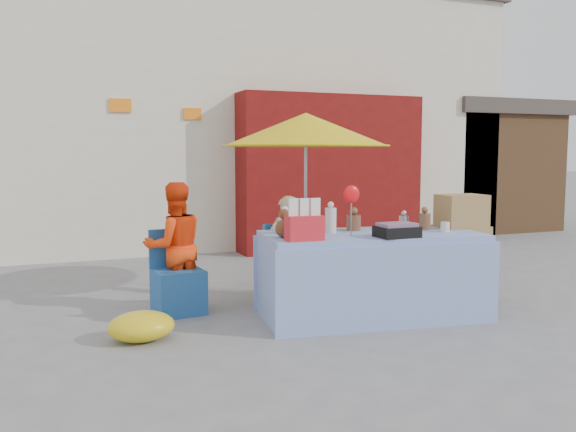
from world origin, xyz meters
name	(u,v)px	position (x,y,z in m)	size (l,w,h in m)	color
ground	(316,327)	(0.00, 0.00, 0.00)	(80.00, 80.00, 0.00)	slate
backdrop	(187,81)	(0.52, 7.52, 3.10)	(14.00, 8.00, 7.80)	silver
market_table	(371,274)	(0.67, 0.14, 0.44)	(2.33, 1.33, 1.33)	#889ED9
chair_left	(178,288)	(-1.09, 1.01, 0.26)	(0.52, 0.51, 0.85)	#215498
chair_right	(291,279)	(0.16, 1.01, 0.26)	(0.52, 0.51, 0.85)	#215498
vendor_orange	(175,246)	(-1.09, 1.14, 0.67)	(0.65, 0.51, 1.34)	#FB3B0D
vendor_beige	(286,248)	(0.16, 1.14, 0.58)	(0.43, 0.28, 1.17)	#CDB091
umbrella	(306,130)	(0.46, 1.29, 1.89)	(1.90, 1.90, 2.09)	gray
box_stack	(460,255)	(1.79, 0.18, 0.55)	(0.57, 0.48, 1.20)	black
tarp_bundle	(141,326)	(-1.59, 0.19, 0.13)	(0.58, 0.47, 0.26)	gold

